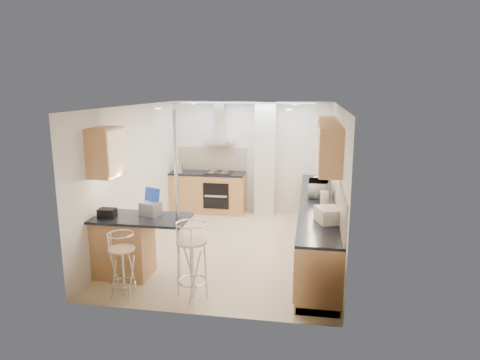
% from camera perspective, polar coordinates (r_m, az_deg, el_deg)
% --- Properties ---
extents(ground, '(4.80, 4.80, 0.00)m').
position_cam_1_polar(ground, '(7.80, -1.04, -8.83)').
color(ground, beige).
rests_on(ground, ground).
extents(room_shell, '(3.64, 4.84, 2.51)m').
position_cam_1_polar(room_shell, '(7.70, 1.80, 2.80)').
color(room_shell, white).
rests_on(room_shell, ground).
extents(right_counter, '(0.63, 4.40, 0.92)m').
position_cam_1_polar(right_counter, '(7.53, 10.30, -6.10)').
color(right_counter, '#C0834D').
rests_on(right_counter, ground).
extents(back_counter, '(1.70, 0.63, 0.92)m').
position_cam_1_polar(back_counter, '(9.82, -4.26, -1.59)').
color(back_counter, '#C0834D').
rests_on(back_counter, ground).
extents(peninsula, '(1.47, 0.72, 0.94)m').
position_cam_1_polar(peninsula, '(6.64, -13.12, -8.65)').
color(peninsula, '#C0834D').
rests_on(peninsula, ground).
extents(microwave, '(0.36, 0.52, 0.28)m').
position_cam_1_polar(microwave, '(7.68, 10.40, -1.11)').
color(microwave, silver).
rests_on(microwave, right_counter).
extents(laptop, '(0.34, 0.29, 0.19)m').
position_cam_1_polar(laptop, '(6.52, -11.84, -3.77)').
color(laptop, '#A9ACB1').
rests_on(laptop, peninsula).
extents(bag, '(0.26, 0.19, 0.13)m').
position_cam_1_polar(bag, '(6.57, -17.29, -4.23)').
color(bag, black).
rests_on(bag, peninsula).
extents(bar_stool_near, '(0.48, 0.48, 0.92)m').
position_cam_1_polar(bar_stool_near, '(6.09, -15.39, -10.88)').
color(bar_stool_near, tan).
rests_on(bar_stool_near, ground).
extents(bar_stool_end, '(0.56, 0.56, 1.07)m').
position_cam_1_polar(bar_stool_end, '(5.86, -6.43, -10.63)').
color(bar_stool_end, tan).
rests_on(bar_stool_end, ground).
extents(jar_a, '(0.16, 0.16, 0.19)m').
position_cam_1_polar(jar_a, '(7.94, 11.31, -1.04)').
color(jar_a, beige).
rests_on(jar_a, right_counter).
extents(jar_b, '(0.12, 0.12, 0.13)m').
position_cam_1_polar(jar_b, '(8.75, 10.11, 0.05)').
color(jar_b, beige).
rests_on(jar_b, right_counter).
extents(jar_c, '(0.18, 0.18, 0.22)m').
position_cam_1_polar(jar_c, '(7.16, 11.20, -2.36)').
color(jar_c, '#B8AD93').
rests_on(jar_c, right_counter).
extents(jar_d, '(0.12, 0.12, 0.15)m').
position_cam_1_polar(jar_d, '(6.31, 11.77, -4.72)').
color(jar_d, silver).
rests_on(jar_d, right_counter).
extents(bread_bin, '(0.42, 0.47, 0.21)m').
position_cam_1_polar(bread_bin, '(6.26, 11.71, -4.59)').
color(bread_bin, beige).
rests_on(bread_bin, right_counter).
extents(kettle, '(0.16, 0.16, 0.24)m').
position_cam_1_polar(kettle, '(9.70, -8.10, 1.66)').
color(kettle, silver).
rests_on(kettle, back_counter).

